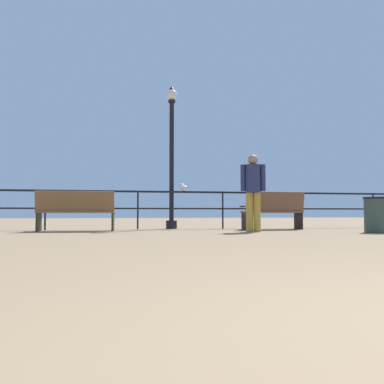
{
  "coord_description": "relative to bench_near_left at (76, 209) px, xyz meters",
  "views": [
    {
      "loc": [
        -1.61,
        -0.65,
        0.43
      ],
      "look_at": [
        0.2,
        8.85,
        0.95
      ],
      "focal_mm": 35.77,
      "sensor_mm": 36.0,
      "label": 1
    }
  ],
  "objects": [
    {
      "name": "bench_near_left",
      "position": [
        0.0,
        0.0,
        0.0
      ],
      "size": [
        1.79,
        0.68,
        0.93
      ],
      "color": "brown",
      "rests_on": "ground_plane"
    },
    {
      "name": "person_by_bench",
      "position": [
        3.95,
        -1.04,
        0.48
      ],
      "size": [
        0.54,
        0.33,
        1.74
      ],
      "color": "#B58C31",
      "rests_on": "ground_plane"
    },
    {
      "name": "bench_near_right",
      "position": [
        4.87,
        -0.0,
        0.01
      ],
      "size": [
        1.6,
        0.67,
        0.97
      ],
      "color": "brown",
      "rests_on": "ground_plane"
    },
    {
      "name": "pier_railing",
      "position": [
        2.6,
        0.78,
        0.22
      ],
      "size": [
        25.1,
        0.05,
        1.0
      ],
      "color": "black",
      "rests_on": "ground_plane"
    },
    {
      "name": "trash_bin",
      "position": [
        6.45,
        -1.83,
        -0.14
      ],
      "size": [
        0.5,
        0.5,
        0.77
      ],
      "color": "#34443A",
      "rests_on": "ground_plane"
    },
    {
      "name": "seagull_on_rail",
      "position": [
        2.68,
        0.8,
        0.57
      ],
      "size": [
        0.24,
        0.44,
        0.21
      ],
      "color": "silver",
      "rests_on": "pier_railing"
    },
    {
      "name": "lamppost_center",
      "position": [
        2.37,
        0.98,
        1.58
      ],
      "size": [
        0.31,
        0.31,
        3.9
      ],
      "color": "black",
      "rests_on": "ground_plane"
    }
  ]
}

